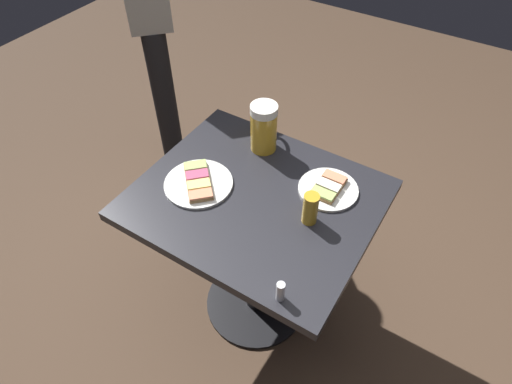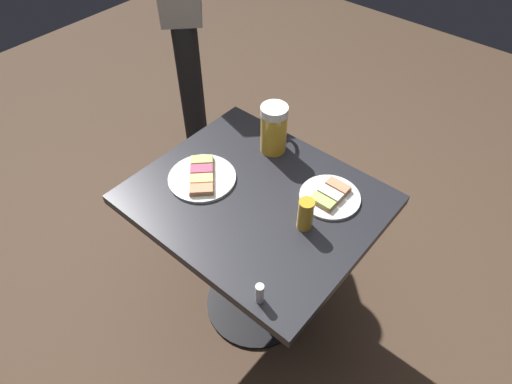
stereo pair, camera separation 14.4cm
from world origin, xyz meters
name	(u,v)px [view 2 (the right image)]	position (x,y,z in m)	size (l,w,h in m)	color
ground_plane	(256,302)	(0.00, 0.00, 0.00)	(6.00, 6.00, 0.00)	#4C3828
cafe_table	(256,226)	(0.00, 0.00, 0.54)	(0.79, 0.66, 0.70)	black
plate_near	(202,177)	(0.20, 0.06, 0.71)	(0.24, 0.24, 0.03)	white
plate_far	(330,196)	(-0.19, -0.15, 0.71)	(0.20, 0.20, 0.03)	white
beer_mug	(274,128)	(0.11, -0.23, 0.79)	(0.10, 0.15, 0.19)	gold
beer_glass_small	(305,215)	(-0.20, 0.00, 0.76)	(0.05, 0.05, 0.11)	gold
salt_shaker	(260,293)	(-0.26, 0.29, 0.74)	(0.02, 0.02, 0.07)	silver
patron_standing	(181,0)	(0.90, -0.54, 0.94)	(0.36, 0.35, 1.61)	black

